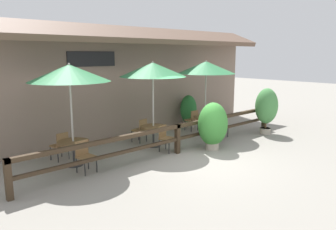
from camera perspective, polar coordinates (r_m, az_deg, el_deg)
The scene contains 18 objects.
ground_plane at distance 10.00m, azimuth 5.86°, elevation -7.95°, with size 60.00×60.00×0.00m, color gray.
building_facade at distance 12.62m, azimuth -8.04°, elevation 5.92°, with size 14.28×1.49×4.23m.
patio_railing at distance 10.51m, azimuth 1.66°, elevation -3.04°, with size 10.40×0.14×0.95m.
patio_umbrella_near at distance 9.44m, azimuth -16.81°, elevation 6.98°, with size 2.25×2.25×2.93m.
dining_table_near at distance 9.78m, azimuth -16.16°, elevation -5.22°, with size 0.90×0.90×0.72m.
chair_near_streetside at distance 9.19m, azimuth -14.30°, elevation -6.73°, with size 0.47×0.47×0.87m.
chair_near_wallside at distance 10.40m, azimuth -18.22°, elevation -4.91°, with size 0.48×0.48×0.87m.
patio_umbrella_middle at distance 11.06m, azimuth -2.65°, elevation 7.88°, with size 2.25×2.25×2.93m.
dining_table_middle at distance 11.35m, azimuth -2.56°, elevation -2.63°, with size 0.90×0.90×0.72m.
chair_middle_streetside at distance 10.78m, azimuth -0.41°, elevation -3.82°, with size 0.51×0.51×0.87m.
chair_middle_wallside at distance 11.92m, azimuth -4.81°, elevation -2.46°, with size 0.50×0.50×0.87m.
patio_umbrella_far at distance 12.92m, azimuth 6.65°, elevation 8.22°, with size 2.25×2.25×2.93m.
dining_table_far at distance 13.17m, azimuth 6.46°, elevation -0.84°, with size 0.90×0.90×0.72m.
chair_far_streetside at distance 12.76m, azimuth 9.01°, elevation -1.68°, with size 0.49×0.49×0.87m.
chair_far_wallside at distance 13.69m, azimuth 4.29°, elevation -0.74°, with size 0.43×0.43×0.87m.
potted_plant_entrance_palm at distance 13.61m, azimuth 16.78°, elevation 1.35°, with size 0.96×0.86×1.84m.
potted_plant_tall_tropical at distance 11.01m, azimuth 7.81°, elevation -1.71°, with size 1.05×0.95×1.60m.
potted_plant_small_flowering at distance 14.38m, azimuth 3.58°, elevation 0.73°, with size 0.76×0.68×1.40m.
Camera 1 is at (-7.11, -6.28, 3.17)m, focal length 35.00 mm.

